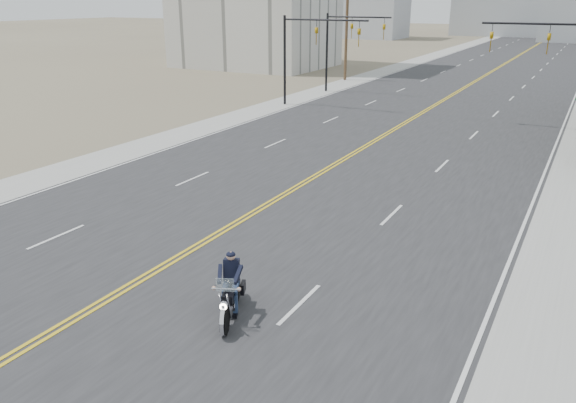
% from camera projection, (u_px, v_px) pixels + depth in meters
% --- Properties ---
extents(ground_plane, '(400.00, 400.00, 0.00)m').
position_uv_depth(ground_plane, '(63.00, 326.00, 14.88)').
color(ground_plane, '#776D56').
rests_on(ground_plane, ground).
extents(road, '(20.00, 200.00, 0.01)m').
position_uv_depth(road, '(501.00, 66.00, 72.63)').
color(road, '#303033').
rests_on(road, ground).
extents(sidewalk_left, '(3.00, 200.00, 0.01)m').
position_uv_depth(sidewalk_left, '(414.00, 62.00, 77.82)').
color(sidewalk_left, '#A5A5A0').
rests_on(sidewalk_left, ground).
extents(traffic_mast_left, '(7.10, 0.26, 7.00)m').
position_uv_depth(traffic_mast_left, '(307.00, 43.00, 43.65)').
color(traffic_mast_left, black).
rests_on(traffic_mast_left, ground).
extents(traffic_mast_right, '(7.10, 0.26, 7.00)m').
position_uv_depth(traffic_mast_right, '(560.00, 53.00, 35.55)').
color(traffic_mast_right, black).
rests_on(traffic_mast_right, ground).
extents(traffic_mast_far, '(6.10, 0.26, 7.00)m').
position_uv_depth(traffic_mast_far, '(344.00, 38.00, 50.43)').
color(traffic_mast_far, black).
rests_on(traffic_mast_far, ground).
extents(utility_pole_left, '(2.20, 0.30, 10.50)m').
position_uv_depth(utility_pole_left, '(347.00, 27.00, 58.26)').
color(utility_pole_left, brown).
rests_on(utility_pole_left, ground).
extents(haze_bldg_f, '(12.00, 12.00, 16.00)m').
position_uv_depth(haze_bldg_f, '(338.00, 0.00, 141.99)').
color(haze_bldg_f, '#ADB2B7').
rests_on(haze_bldg_f, ground).
extents(motorcyclist, '(1.84, 2.51, 1.80)m').
position_uv_depth(motorcyclist, '(230.00, 287.00, 15.03)').
color(motorcyclist, black).
rests_on(motorcyclist, ground).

